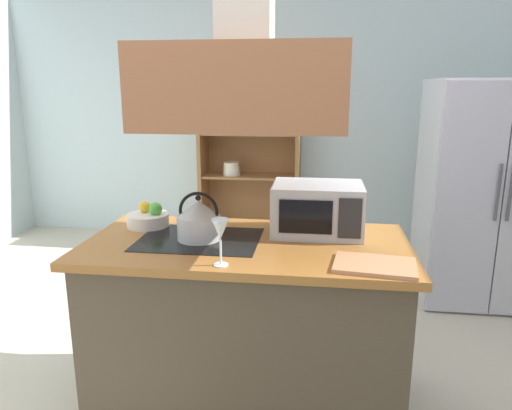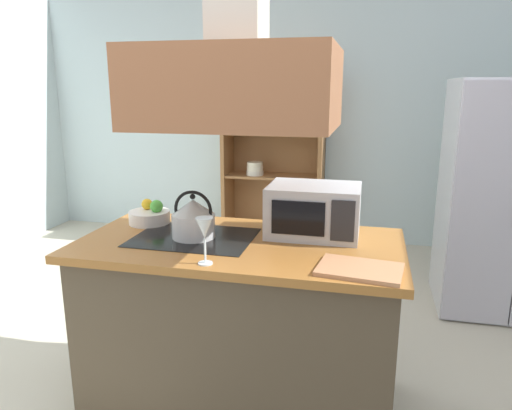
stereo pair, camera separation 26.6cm
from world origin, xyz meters
The scene contains 11 objects.
ground_plane centered at (0.00, 0.00, 0.00)m, with size 7.80×7.80×0.00m, color #BDB59E.
wall_back centered at (0.00, 3.00, 1.35)m, with size 6.00×0.12×2.70m, color silver.
kitchen_island centered at (0.12, 0.00, 0.45)m, with size 1.59×0.82×0.90m.
range_hood centered at (0.12, 0.00, 1.75)m, with size 0.90×0.70×1.24m.
refrigerator centered at (1.73, 1.57, 0.85)m, with size 0.90×0.77×1.70m.
dish_cabinet centered at (-0.27, 2.78, 0.80)m, with size 1.05×0.40×1.80m.
kettle centered at (-0.12, 0.00, 1.00)m, with size 0.22×0.22×0.24m.
cutting_board centered at (0.71, -0.27, 0.91)m, with size 0.34×0.24×0.02m, color #B47B52.
microwave centered at (0.46, 0.19, 1.03)m, with size 0.46×0.35×0.26m.
wine_glass_on_counter centered at (0.06, -0.34, 1.05)m, with size 0.08×0.08×0.21m.
fruit_bowl centered at (-0.45, 0.19, 0.94)m, with size 0.23×0.23×0.14m.
Camera 1 is at (0.47, -2.21, 1.64)m, focal length 33.42 mm.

